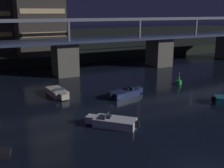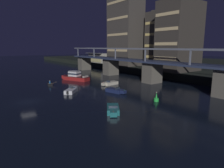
% 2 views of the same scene
% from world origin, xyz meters
% --- Properties ---
extents(ground_plane, '(400.00, 400.00, 0.00)m').
position_xyz_m(ground_plane, '(0.00, 0.00, 0.00)').
color(ground_plane, black).
extents(river_bridge, '(83.49, 6.40, 9.38)m').
position_xyz_m(river_bridge, '(0.00, 32.49, 4.01)').
color(river_bridge, '#605B51').
rests_on(river_bridge, ground).
extents(tower_west_low, '(13.92, 8.59, 31.39)m').
position_xyz_m(tower_west_low, '(-26.83, 45.10, 17.74)').
color(tower_west_low, '#423D38').
rests_on(tower_west_low, far_riverbank).
extents(tower_west_tall, '(11.10, 9.10, 20.54)m').
position_xyz_m(tower_west_tall, '(-11.70, 51.01, 12.32)').
color(tower_west_tall, '#38332D').
rests_on(tower_west_tall, far_riverbank).
extents(tower_central, '(8.87, 13.23, 21.64)m').
position_xyz_m(tower_central, '(-1.69, 46.07, 12.87)').
color(tower_central, '#38332D').
rests_on(tower_central, far_riverbank).
extents(waterfront_pavilion, '(12.40, 7.40, 4.70)m').
position_xyz_m(waterfront_pavilion, '(-45.12, 44.41, 4.44)').
color(waterfront_pavilion, '#B2AD9E').
rests_on(waterfront_pavilion, far_riverbank).
extents(cabin_cruiser_near_left, '(9.17, 5.78, 2.79)m').
position_xyz_m(cabin_cruiser_near_left, '(-16.19, 17.27, 1.05)').
color(cabin_cruiser_near_left, maroon).
rests_on(cabin_cruiser_near_left, ground).
extents(speedboat_near_center, '(4.44, 4.33, 1.16)m').
position_xyz_m(speedboat_near_center, '(-2.24, 9.54, 0.41)').
color(speedboat_near_center, silver).
rests_on(speedboat_near_center, ground).
extents(speedboat_near_right, '(4.75, 3.88, 1.16)m').
position_xyz_m(speedboat_near_right, '(13.51, 9.15, 0.41)').
color(speedboat_near_right, '#196066').
rests_on(speedboat_near_right, ground).
extents(speedboat_mid_left, '(5.21, 2.64, 1.16)m').
position_xyz_m(speedboat_mid_left, '(3.40, 17.29, 0.41)').
color(speedboat_mid_left, '#19234C').
rests_on(speedboat_mid_left, ground).
extents(speedboat_mid_center, '(2.23, 5.23, 1.16)m').
position_xyz_m(speedboat_mid_center, '(-4.37, 21.44, 0.41)').
color(speedboat_mid_center, beige).
rests_on(speedboat_mid_center, ground).
extents(channel_buoy, '(0.90, 0.90, 1.76)m').
position_xyz_m(channel_buoy, '(13.41, 19.02, 0.48)').
color(channel_buoy, green).
rests_on(channel_buoy, ground).
extents(dinghy_with_paddler, '(2.78, 2.60, 1.36)m').
position_xyz_m(dinghy_with_paddler, '(-12.80, 8.46, 0.28)').
color(dinghy_with_paddler, black).
rests_on(dinghy_with_paddler, ground).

